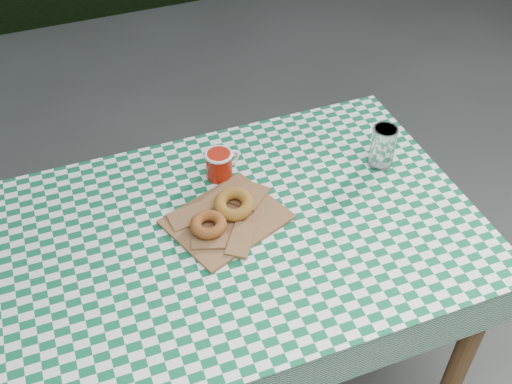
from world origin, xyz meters
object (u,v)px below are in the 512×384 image
(paper_bag, at_px, (227,219))
(drinking_glass, at_px, (383,147))
(coffee_mug, at_px, (219,165))
(table, at_px, (243,315))

(paper_bag, height_order, drinking_glass, drinking_glass)
(drinking_glass, bearing_deg, paper_bag, -173.58)
(paper_bag, distance_m, drinking_glass, 0.50)
(coffee_mug, bearing_deg, paper_bag, -123.57)
(table, relative_size, paper_bag, 4.24)
(table, bearing_deg, coffee_mug, 86.05)
(table, bearing_deg, drinking_glass, 12.21)
(table, distance_m, drinking_glass, 0.66)
(paper_bag, distance_m, coffee_mug, 0.18)
(table, height_order, coffee_mug, coffee_mug)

